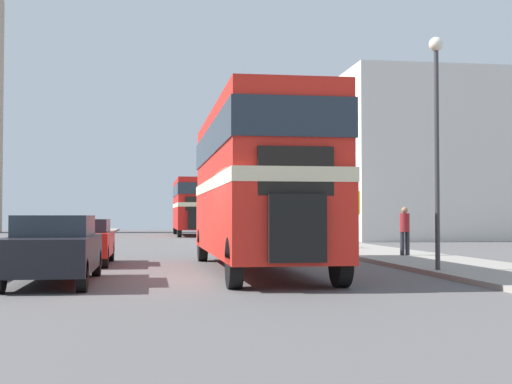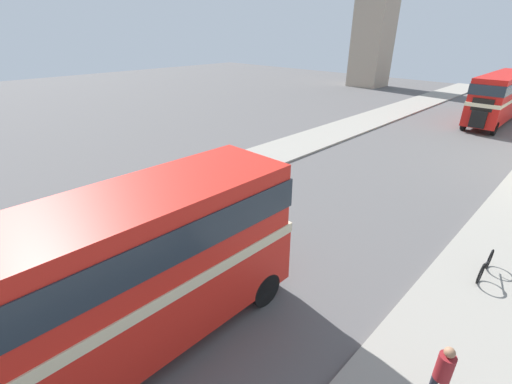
{
  "view_description": "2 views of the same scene",
  "coord_description": "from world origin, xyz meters",
  "px_view_note": "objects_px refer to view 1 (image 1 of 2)",
  "views": [
    {
      "loc": [
        -1.79,
        -16.08,
        1.48
      ],
      "look_at": [
        0.99,
        2.64,
        2.1
      ],
      "focal_mm": 50.0,
      "sensor_mm": 36.0,
      "label": 1
    },
    {
      "loc": [
        7.44,
        1.27,
        7.41
      ],
      "look_at": [
        0.0,
        8.74,
        2.37
      ],
      "focal_mm": 24.0,
      "sensor_mm": 36.0,
      "label": 2
    }
  ],
  "objects_px": {
    "car_parked_mid": "(83,241)",
    "bicycle_on_pavement": "(348,239)",
    "bus_distant": "(191,203)",
    "car_parked_near": "(54,248)",
    "pedestrian_walking": "(405,228)",
    "double_decker_bus": "(256,177)",
    "street_lamp": "(437,117)"
  },
  "relations": [
    {
      "from": "bicycle_on_pavement",
      "to": "car_parked_near",
      "type": "bearing_deg",
      "value": -128.33
    },
    {
      "from": "double_decker_bus",
      "to": "car_parked_near",
      "type": "bearing_deg",
      "value": -150.53
    },
    {
      "from": "street_lamp",
      "to": "double_decker_bus",
      "type": "bearing_deg",
      "value": 158.15
    },
    {
      "from": "car_parked_mid",
      "to": "bus_distant",
      "type": "bearing_deg",
      "value": 80.81
    },
    {
      "from": "bus_distant",
      "to": "car_parked_mid",
      "type": "xyz_separation_m",
      "value": [
        -4.99,
        -30.85,
        -1.71
      ]
    },
    {
      "from": "pedestrian_walking",
      "to": "street_lamp",
      "type": "distance_m",
      "value": 7.19
    },
    {
      "from": "pedestrian_walking",
      "to": "bicycle_on_pavement",
      "type": "distance_m",
      "value": 5.6
    },
    {
      "from": "double_decker_bus",
      "to": "pedestrian_walking",
      "type": "relative_size",
      "value": 6.54
    },
    {
      "from": "double_decker_bus",
      "to": "car_parked_mid",
      "type": "height_order",
      "value": "double_decker_bus"
    },
    {
      "from": "car_parked_mid",
      "to": "pedestrian_walking",
      "type": "height_order",
      "value": "pedestrian_walking"
    },
    {
      "from": "car_parked_near",
      "to": "street_lamp",
      "type": "xyz_separation_m",
      "value": [
        9.18,
        1.0,
        3.19
      ]
    },
    {
      "from": "bus_distant",
      "to": "car_parked_near",
      "type": "relative_size",
      "value": 2.36
    },
    {
      "from": "pedestrian_walking",
      "to": "double_decker_bus",
      "type": "bearing_deg",
      "value": -141.34
    },
    {
      "from": "double_decker_bus",
      "to": "pedestrian_walking",
      "type": "xyz_separation_m",
      "value": [
        5.84,
        4.67,
        -1.45
      ]
    },
    {
      "from": "car_parked_near",
      "to": "bicycle_on_pavement",
      "type": "relative_size",
      "value": 2.59
    },
    {
      "from": "bus_distant",
      "to": "car_parked_near",
      "type": "bearing_deg",
      "value": -97.83
    },
    {
      "from": "bus_distant",
      "to": "car_parked_mid",
      "type": "relative_size",
      "value": 2.7
    },
    {
      "from": "car_parked_mid",
      "to": "bicycle_on_pavement",
      "type": "height_order",
      "value": "car_parked_mid"
    },
    {
      "from": "double_decker_bus",
      "to": "car_parked_near",
      "type": "relative_size",
      "value": 2.37
    },
    {
      "from": "car_parked_mid",
      "to": "bicycle_on_pavement",
      "type": "distance_m",
      "value": 12.34
    },
    {
      "from": "car_parked_near",
      "to": "car_parked_mid",
      "type": "distance_m",
      "value": 5.99
    },
    {
      "from": "bus_distant",
      "to": "pedestrian_walking",
      "type": "relative_size",
      "value": 6.51
    },
    {
      "from": "car_parked_mid",
      "to": "street_lamp",
      "type": "distance_m",
      "value": 10.87
    },
    {
      "from": "bicycle_on_pavement",
      "to": "street_lamp",
      "type": "xyz_separation_m",
      "value": [
        -1.07,
        -11.97,
        3.47
      ]
    },
    {
      "from": "double_decker_bus",
      "to": "car_parked_near",
      "type": "height_order",
      "value": "double_decker_bus"
    },
    {
      "from": "bicycle_on_pavement",
      "to": "car_parked_mid",
      "type": "bearing_deg",
      "value": -145.55
    },
    {
      "from": "car_parked_near",
      "to": "car_parked_mid",
      "type": "height_order",
      "value": "car_parked_near"
    },
    {
      "from": "car_parked_mid",
      "to": "pedestrian_walking",
      "type": "distance_m",
      "value": 10.71
    },
    {
      "from": "street_lamp",
      "to": "pedestrian_walking",
      "type": "bearing_deg",
      "value": 76.77
    },
    {
      "from": "bus_distant",
      "to": "car_parked_mid",
      "type": "distance_m",
      "value": 31.3
    },
    {
      "from": "double_decker_bus",
      "to": "street_lamp",
      "type": "bearing_deg",
      "value": -21.85
    },
    {
      "from": "bus_distant",
      "to": "car_parked_near",
      "type": "distance_m",
      "value": 37.22
    }
  ]
}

